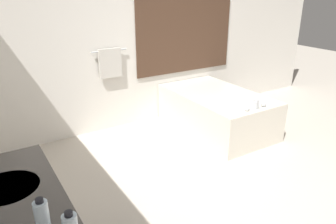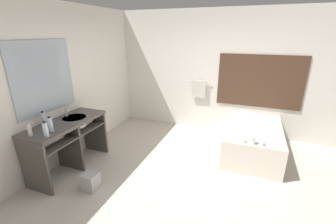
{
  "view_description": "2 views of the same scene",
  "coord_description": "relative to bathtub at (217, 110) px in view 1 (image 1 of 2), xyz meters",
  "views": [
    {
      "loc": [
        -1.96,
        -2.0,
        1.99
      ],
      "look_at": [
        -0.33,
        0.6,
        0.79
      ],
      "focal_mm": 35.0,
      "sensor_mm": 36.0,
      "label": 1
    },
    {
      "loc": [
        0.84,
        -2.82,
        2.21
      ],
      "look_at": [
        -0.55,
        0.82,
        0.83
      ],
      "focal_mm": 24.0,
      "sensor_mm": 36.0,
      "label": 2
    }
  ],
  "objects": [
    {
      "name": "ground_plane",
      "position": [
        -0.97,
        -1.37,
        -0.3
      ],
      "size": [
        16.0,
        16.0,
        0.0
      ],
      "primitive_type": "plane",
      "color": "beige",
      "rests_on": "ground"
    },
    {
      "name": "wall_back_with_blinds",
      "position": [
        -0.94,
        0.86,
        1.05
      ],
      "size": [
        7.4,
        0.13,
        2.7
      ],
      "color": "white",
      "rests_on": "ground_plane"
    },
    {
      "name": "bathtub",
      "position": [
        0.0,
        0.0,
        0.0
      ],
      "size": [
        0.99,
        1.64,
        0.66
      ],
      "color": "silver",
      "rests_on": "ground_plane"
    },
    {
      "name": "water_bottle_3",
      "position": [
        -2.77,
        -2.02,
        0.67
      ],
      "size": [
        0.07,
        0.07,
        0.23
      ],
      "color": "silver",
      "rests_on": "vanity_counter"
    }
  ]
}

